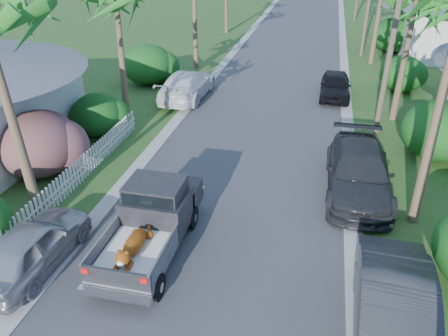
% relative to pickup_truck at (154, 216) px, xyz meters
% --- Properties ---
extents(ground, '(120.00, 120.00, 0.00)m').
position_rel_pickup_truck_xyz_m(ground, '(1.80, -2.74, -1.01)').
color(ground, '#2A5520').
rests_on(ground, ground).
extents(road, '(8.00, 100.00, 0.02)m').
position_rel_pickup_truck_xyz_m(road, '(1.80, 22.26, -1.00)').
color(road, '#38383A').
rests_on(road, ground).
extents(curb_left, '(0.60, 100.00, 0.06)m').
position_rel_pickup_truck_xyz_m(curb_left, '(-2.50, 22.26, -0.98)').
color(curb_left, '#A5A39E').
rests_on(curb_left, ground).
extents(curb_right, '(0.60, 100.00, 0.06)m').
position_rel_pickup_truck_xyz_m(curb_right, '(6.10, 22.26, -0.98)').
color(curb_right, '#A5A39E').
rests_on(curb_right, ground).
extents(pickup_truck, '(1.98, 5.12, 2.06)m').
position_rel_pickup_truck_xyz_m(pickup_truck, '(0.00, 0.00, 0.00)').
color(pickup_truck, black).
rests_on(pickup_truck, ground).
extents(parked_car_rn, '(1.92, 5.03, 1.64)m').
position_rel_pickup_truck_xyz_m(parked_car_rn, '(6.80, -2.23, -0.19)').
color(parked_car_rn, '#292B2E').
rests_on(parked_car_rn, ground).
extents(parked_car_rm, '(2.36, 5.68, 1.64)m').
position_rel_pickup_truck_xyz_m(parked_car_rm, '(6.27, 4.59, -0.19)').
color(parked_car_rm, '#2A2C2F').
rests_on(parked_car_rm, ground).
extents(parked_car_rf, '(1.70, 4.18, 1.42)m').
position_rel_pickup_truck_xyz_m(parked_car_rf, '(5.40, 15.10, -0.30)').
color(parked_car_rf, black).
rests_on(parked_car_rf, ground).
extents(parked_car_ln, '(1.85, 4.28, 1.44)m').
position_rel_pickup_truck_xyz_m(parked_car_ln, '(-3.05, -1.81, -0.29)').
color(parked_car_ln, '#A8A9AF').
rests_on(parked_car_ln, ground).
extents(parked_car_lf, '(2.34, 5.53, 1.59)m').
position_rel_pickup_truck_xyz_m(parked_car_lf, '(-2.96, 13.06, -0.21)').
color(parked_car_lf, white).
rests_on(parked_car_lf, ground).
extents(shrub_l_b, '(3.00, 3.30, 2.60)m').
position_rel_pickup_truck_xyz_m(shrub_l_b, '(-6.00, 3.26, 0.29)').
color(shrub_l_b, '#AF1960').
rests_on(shrub_l_b, ground).
extents(shrub_l_c, '(2.40, 2.64, 2.00)m').
position_rel_pickup_truck_xyz_m(shrub_l_c, '(-5.60, 7.26, -0.01)').
color(shrub_l_c, '#164F18').
rests_on(shrub_l_c, ground).
extents(shrub_l_d, '(3.20, 3.52, 2.40)m').
position_rel_pickup_truck_xyz_m(shrub_l_d, '(-6.20, 15.26, 0.19)').
color(shrub_l_d, '#164F18').
rests_on(shrub_l_d, ground).
extents(shrub_r_b, '(3.00, 3.30, 2.50)m').
position_rel_pickup_truck_xyz_m(shrub_r_b, '(9.60, 8.26, 0.24)').
color(shrub_r_b, '#164F18').
rests_on(shrub_r_b, ground).
extents(shrub_r_c, '(2.60, 2.86, 2.10)m').
position_rel_pickup_truck_xyz_m(shrub_r_c, '(9.30, 17.26, 0.04)').
color(shrub_r_c, '#164F18').
rests_on(shrub_r_c, ground).
extents(shrub_r_d, '(3.20, 3.52, 2.60)m').
position_rel_pickup_truck_xyz_m(shrub_r_d, '(9.80, 27.26, 0.29)').
color(shrub_r_d, '#164F18').
rests_on(shrub_r_d, ground).
extents(picket_fence, '(0.10, 11.00, 1.00)m').
position_rel_pickup_truck_xyz_m(picket_fence, '(-4.20, 2.76, -0.51)').
color(picket_fence, white).
rests_on(picket_fence, ground).
extents(utility_pole_b, '(1.60, 0.26, 9.00)m').
position_rel_pickup_truck_xyz_m(utility_pole_b, '(7.40, 10.26, 3.59)').
color(utility_pole_b, brown).
rests_on(utility_pole_b, ground).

